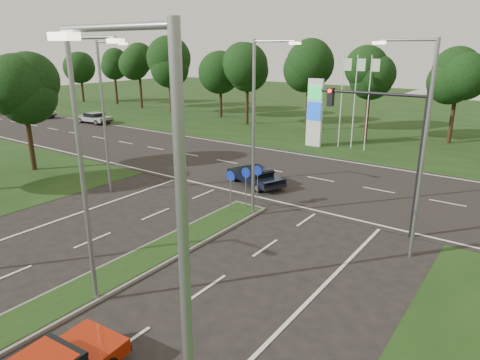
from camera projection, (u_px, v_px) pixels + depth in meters
The scene contains 16 objects.
verge_far at pixel (420, 118), 53.78m from camera, with size 160.00×50.00×0.02m, color black.
cross_road at pixel (307, 177), 29.69m from camera, with size 160.00×12.00×0.02m, color black.
median_kerb at pixel (31, 319), 14.13m from camera, with size 2.00×26.00×0.12m, color slate.
streetlight_median_near at pixel (85, 164), 13.63m from camera, with size 2.53×0.22×9.00m.
streetlight_median_far at pixel (257, 121), 21.40m from camera, with size 2.53×0.22×9.00m.
streetlight_left_far at pixel (105, 111), 25.00m from camera, with size 2.53×0.22×9.00m.
streetlight_right_far at pixel (420, 140), 17.08m from camera, with size 2.53×0.22×9.00m.
streetlight_right_near at pixel (176, 305), 6.20m from camera, with size 2.53×0.22×9.00m.
traffic_signal at pixel (393, 138), 19.65m from camera, with size 5.10×0.42×7.00m.
median_signs at pixel (245, 180), 23.27m from camera, with size 1.16×1.76×2.38m.
gas_pylon at pixel (317, 111), 37.86m from camera, with size 5.80×1.26×8.00m.
tree_left_far at pixel (16, 85), 29.95m from camera, with size 5.20×5.20×8.86m.
treeline_far at pixel (390, 67), 39.97m from camera, with size 6.00×6.00×9.90m.
navy_sedan at pixel (256, 176), 27.78m from camera, with size 4.56×3.13×1.16m.
far_car_a at pixel (94, 118), 50.20m from camera, with size 4.47×2.10×1.26m.
far_car_b at pixel (39, 113), 54.18m from camera, with size 4.37×2.51×1.19m.
Camera 1 is at (12.68, -1.84, 8.66)m, focal length 32.00 mm.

